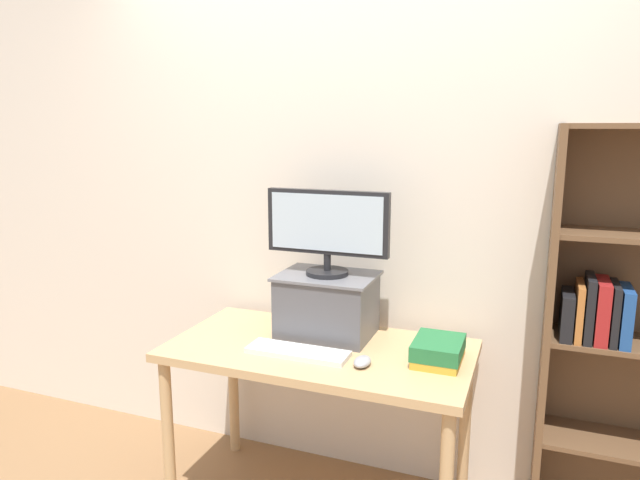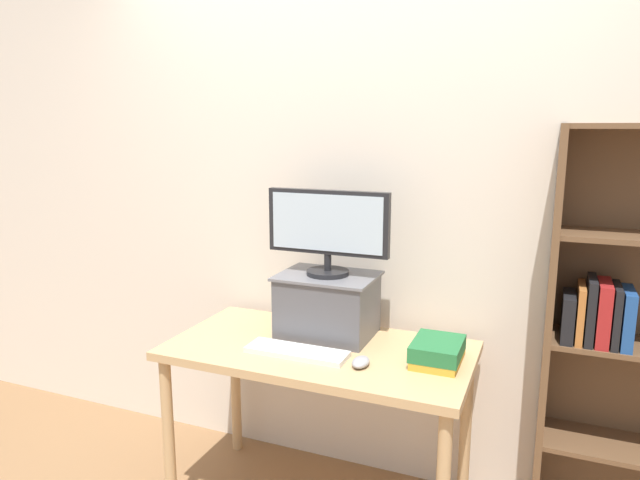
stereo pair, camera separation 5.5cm
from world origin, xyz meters
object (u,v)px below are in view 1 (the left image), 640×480
(keyboard, at_px, (298,352))
(desk, at_px, (320,367))
(computer_monitor, at_px, (327,228))
(book_stack, at_px, (438,350))
(computer_mouse, at_px, (362,362))
(riser_box, at_px, (327,303))

(keyboard, bearing_deg, desk, 65.10)
(computer_monitor, relative_size, book_stack, 2.04)
(desk, distance_m, keyboard, 0.16)
(desk, height_order, computer_mouse, computer_mouse)
(book_stack, bearing_deg, desk, -176.97)
(riser_box, bearing_deg, computer_monitor, -90.00)
(desk, height_order, book_stack, book_stack)
(riser_box, relative_size, computer_mouse, 4.09)
(desk, bearing_deg, riser_box, 97.94)
(desk, bearing_deg, book_stack, 3.03)
(computer_monitor, bearing_deg, keyboard, -96.95)
(desk, xyz_separation_m, computer_mouse, (0.23, -0.13, 0.11))
(desk, relative_size, riser_box, 3.00)
(keyboard, relative_size, computer_mouse, 4.08)
(keyboard, relative_size, book_stack, 1.58)
(desk, bearing_deg, computer_mouse, -29.08)
(riser_box, relative_size, keyboard, 1.00)
(keyboard, bearing_deg, computer_mouse, -2.83)
(riser_box, height_order, computer_mouse, riser_box)
(computer_monitor, relative_size, computer_mouse, 5.28)
(riser_box, xyz_separation_m, computer_mouse, (0.25, -0.27, -0.13))
(book_stack, bearing_deg, computer_monitor, 166.84)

